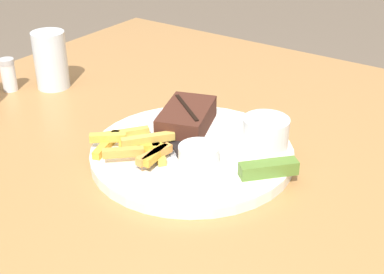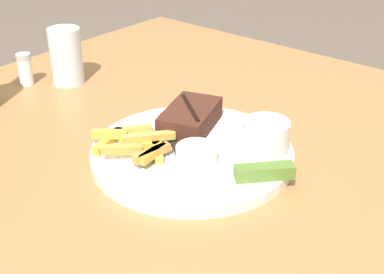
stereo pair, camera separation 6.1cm
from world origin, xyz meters
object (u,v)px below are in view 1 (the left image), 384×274
object	(u,v)px
fork_utensil	(145,163)
drinking_glass	(51,60)
pickle_spear	(270,167)
coleslaw_cup	(266,133)
knife_utensil	(171,138)
dinner_plate	(192,154)
steak_portion	(187,118)
salt_shaker	(8,75)
dipping_sauce_cup	(199,154)

from	to	relation	value
fork_utensil	drinking_glass	xyz separation A→B (m)	(0.15, 0.36, 0.04)
pickle_spear	drinking_glass	bearing A→B (deg)	82.19
coleslaw_cup	knife_utensil	xyz separation A→B (m)	(-0.05, 0.14, -0.03)
dinner_plate	steak_portion	xyz separation A→B (m)	(0.05, 0.05, 0.03)
knife_utensil	dinner_plate	bearing A→B (deg)	-150.29
salt_shaker	dinner_plate	bearing A→B (deg)	-91.85
dipping_sauce_cup	drinking_glass	distance (m)	0.44
fork_utensil	drinking_glass	world-z (taller)	drinking_glass
steak_portion	coleslaw_cup	size ratio (longest dim) A/B	1.96
drinking_glass	salt_shaker	distance (m)	0.09
knife_utensil	pickle_spear	bearing A→B (deg)	-143.78
steak_portion	pickle_spear	world-z (taller)	steak_portion
dinner_plate	fork_utensil	xyz separation A→B (m)	(-0.08, 0.03, 0.01)
knife_utensil	salt_shaker	distance (m)	0.40
steak_portion	coleslaw_cup	world-z (taller)	coleslaw_cup
coleslaw_cup	fork_utensil	xyz separation A→B (m)	(-0.14, 0.12, -0.03)
coleslaw_cup	dipping_sauce_cup	size ratio (longest dim) A/B	1.17
dinner_plate	salt_shaker	size ratio (longest dim) A/B	4.79
coleslaw_cup	dipping_sauce_cup	bearing A→B (deg)	146.50
coleslaw_cup	drinking_glass	world-z (taller)	drinking_glass
dipping_sauce_cup	coleslaw_cup	bearing A→B (deg)	-33.50
steak_portion	salt_shaker	xyz separation A→B (m)	(-0.04, 0.40, -0.00)
dipping_sauce_cup	pickle_spear	size ratio (longest dim) A/B	0.78
salt_shaker	coleslaw_cup	bearing A→B (deg)	-85.14
dipping_sauce_cup	fork_utensil	distance (m)	0.08
steak_portion	salt_shaker	bearing A→B (deg)	95.21
knife_utensil	drinking_glass	bearing A→B (deg)	25.47
dipping_sauce_cup	knife_utensil	distance (m)	0.09
knife_utensil	salt_shaker	bearing A→B (deg)	35.55
dipping_sauce_cup	knife_utensil	bearing A→B (deg)	65.04
coleslaw_cup	drinking_glass	distance (m)	0.48
salt_shaker	knife_utensil	bearing A→B (deg)	-91.28
pickle_spear	drinking_glass	xyz separation A→B (m)	(0.07, 0.52, 0.03)
fork_utensil	drinking_glass	size ratio (longest dim) A/B	1.13
dinner_plate	dipping_sauce_cup	world-z (taller)	dipping_sauce_cup
steak_portion	dipping_sauce_cup	world-z (taller)	steak_portion
dipping_sauce_cup	fork_utensil	bearing A→B (deg)	125.93
dinner_plate	drinking_glass	xyz separation A→B (m)	(0.08, 0.39, 0.05)
dinner_plate	knife_utensil	size ratio (longest dim) A/B	2.19
steak_portion	drinking_glass	world-z (taller)	drinking_glass
knife_utensil	steak_portion	bearing A→B (deg)	-49.87
pickle_spear	drinking_glass	world-z (taller)	drinking_glass
pickle_spear	knife_utensil	distance (m)	0.17
drinking_glass	knife_utensil	bearing A→B (deg)	-101.36
dinner_plate	salt_shaker	bearing A→B (deg)	88.15
salt_shaker	dipping_sauce_cup	bearing A→B (deg)	-95.29
steak_portion	dipping_sauce_cup	xyz separation A→B (m)	(-0.08, -0.08, -0.00)
steak_portion	coleslaw_cup	xyz separation A→B (m)	(0.01, -0.14, 0.01)
coleslaw_cup	fork_utensil	distance (m)	0.19
pickle_spear	knife_utensil	world-z (taller)	pickle_spear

